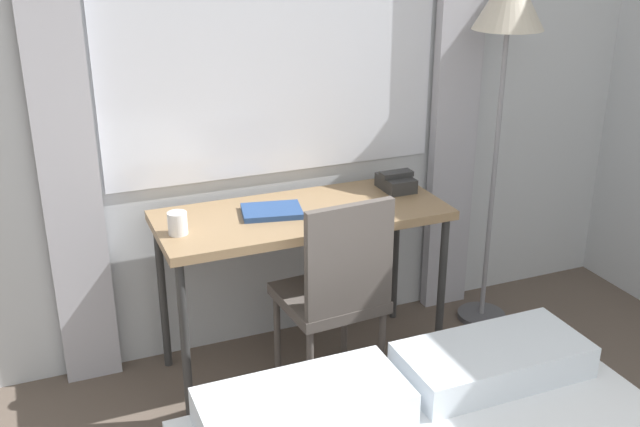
# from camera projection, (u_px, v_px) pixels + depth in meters

# --- Properties ---
(wall_back_with_window) EXTENTS (5.26, 0.13, 2.70)m
(wall_back_with_window) POSITION_uv_depth(u_px,v_px,m) (235.00, 66.00, 3.25)
(wall_back_with_window) COLOR silver
(wall_back_with_window) RESTS_ON ground_plane
(desk) EXTENTS (1.26, 0.53, 0.77)m
(desk) POSITION_uv_depth(u_px,v_px,m) (302.00, 226.00, 3.26)
(desk) COLOR #937551
(desk) RESTS_ON ground_plane
(desk_chair) EXTENTS (0.43, 0.43, 0.93)m
(desk_chair) POSITION_uv_depth(u_px,v_px,m) (337.00, 288.00, 3.10)
(desk_chair) COLOR #59514C
(desk_chair) RESTS_ON ground_plane
(standing_lamp) EXTENTS (0.32, 0.32, 1.77)m
(standing_lamp) POSITION_uv_depth(u_px,v_px,m) (509.00, 22.00, 3.35)
(standing_lamp) COLOR #4C4C51
(standing_lamp) RESTS_ON ground_plane
(telephone) EXTENTS (0.15, 0.18, 0.09)m
(telephone) POSITION_uv_depth(u_px,v_px,m) (396.00, 182.00, 3.48)
(telephone) COLOR #2D2D2D
(telephone) RESTS_ON desk
(book) EXTENTS (0.28, 0.23, 0.02)m
(book) POSITION_uv_depth(u_px,v_px,m) (272.00, 211.00, 3.20)
(book) COLOR navy
(book) RESTS_ON desk
(mug) EXTENTS (0.08, 0.08, 0.09)m
(mug) POSITION_uv_depth(u_px,v_px,m) (178.00, 224.00, 2.99)
(mug) COLOR white
(mug) RESTS_ON desk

